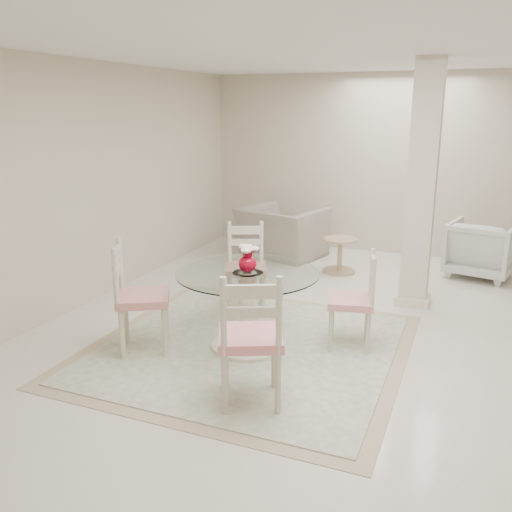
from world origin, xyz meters
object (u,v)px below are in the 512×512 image
at_px(dining_chair_south, 251,330).
at_px(side_table, 340,257).
at_px(armchair_white, 481,249).
at_px(dining_table, 248,310).
at_px(red_vase, 248,259).
at_px(dining_chair_west, 134,289).
at_px(column, 422,187).
at_px(recliner_taupe, 282,232).
at_px(dining_chair_east, 358,294).
at_px(dining_chair_north, 246,261).

height_order(dining_chair_south, side_table, dining_chair_south).
bearing_deg(armchair_white, dining_table, 71.39).
relative_size(dining_chair_south, armchair_white, 1.44).
bearing_deg(red_vase, dining_table, 161.57).
bearing_deg(armchair_white, dining_chair_west, 64.37).
bearing_deg(column, side_table, 141.07).
relative_size(column, side_table, 5.69).
bearing_deg(recliner_taupe, column, 162.25).
xyz_separation_m(dining_chair_south, recliner_taupe, (-1.23, 4.16, -0.25)).
relative_size(red_vase, dining_chair_east, 0.25).
bearing_deg(dining_chair_north, dining_chair_east, -45.06).
bearing_deg(armchair_white, dining_chair_north, 56.90).
xyz_separation_m(column, armchair_white, (0.70, 1.41, -0.98)).
bearing_deg(dining_table, recliner_taupe, 104.12).
bearing_deg(side_table, recliner_taupe, 154.27).
xyz_separation_m(column, recliner_taupe, (-2.09, 1.36, -0.97)).
relative_size(column, dining_chair_north, 2.50).
distance_m(column, red_vase, 2.31).
height_order(dining_chair_north, recliner_taupe, dining_chair_north).
bearing_deg(dining_chair_east, red_vase, -78.87).
distance_m(column, dining_chair_west, 3.27).
height_order(column, side_table, column).
bearing_deg(recliner_taupe, armchair_white, -163.60).
relative_size(column, dining_chair_south, 2.29).
height_order(dining_table, dining_chair_south, dining_chair_south).
xyz_separation_m(red_vase, dining_chair_west, (-0.93, -0.43, -0.27)).
relative_size(dining_chair_south, side_table, 2.49).
bearing_deg(recliner_taupe, side_table, 169.56).
relative_size(dining_table, red_vase, 5.12).
relative_size(dining_chair_south, recliner_taupe, 1.02).
bearing_deg(dining_chair_east, recliner_taupe, -160.80).
xyz_separation_m(red_vase, dining_chair_south, (0.42, -0.93, -0.25)).
bearing_deg(dining_chair_east, column, 153.98).
relative_size(dining_chair_east, armchair_white, 1.24).
bearing_deg(dining_chair_west, recliner_taupe, -31.26).
bearing_deg(red_vase, dining_chair_west, -155.31).
xyz_separation_m(column, dining_chair_south, (-0.86, -2.80, -0.73)).
distance_m(red_vase, armchair_white, 3.86).
distance_m(armchair_white, side_table, 1.86).
distance_m(column, dining_chair_east, 1.71).
bearing_deg(dining_chair_south, column, -131.41).
relative_size(red_vase, armchair_white, 0.31).
bearing_deg(dining_chair_north, side_table, 47.20).
bearing_deg(dining_table, red_vase, -18.43).
height_order(dining_chair_west, side_table, dining_chair_west).
xyz_separation_m(recliner_taupe, side_table, (1.01, -0.49, -0.16)).
bearing_deg(column, red_vase, -124.46).
bearing_deg(dining_chair_west, armchair_white, -67.49).
bearing_deg(dining_chair_east, armchair_white, 147.49).
distance_m(red_vase, dining_chair_west, 1.06).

